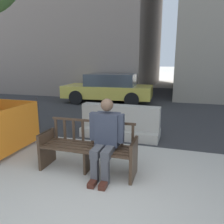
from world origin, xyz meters
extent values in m
plane|color=#B7B2A8|center=(0.00, 0.00, 0.00)|extent=(200.00, 200.00, 0.00)
cube|color=#333335|center=(0.00, 8.70, 0.00)|extent=(120.00, 12.00, 0.01)
cube|color=#473323|center=(-1.27, 1.23, 0.33)|extent=(0.05, 0.51, 0.66)
cube|color=#473323|center=(0.37, 1.22, 0.33)|extent=(0.05, 0.51, 0.66)
cube|color=#473323|center=(-0.45, 1.23, 0.22)|extent=(0.04, 0.32, 0.45)
cube|color=#473323|center=(-0.45, 1.00, 0.45)|extent=(1.60, 0.08, 0.02)
cube|color=#473323|center=(-0.45, 1.11, 0.45)|extent=(1.60, 0.08, 0.02)
cube|color=#473323|center=(-0.45, 1.23, 0.45)|extent=(1.60, 0.08, 0.02)
cube|color=#473323|center=(-0.45, 1.34, 0.45)|extent=(1.60, 0.08, 0.02)
cube|color=#473323|center=(-0.45, 1.46, 0.45)|extent=(1.60, 0.08, 0.02)
cube|color=#473323|center=(-0.45, 1.47, 0.86)|extent=(1.60, 0.04, 0.04)
cube|color=#473323|center=(-1.20, 1.47, 0.65)|extent=(0.04, 0.03, 0.38)
cube|color=#473323|center=(-1.01, 1.47, 0.65)|extent=(0.04, 0.03, 0.38)
cube|color=#473323|center=(-0.83, 1.47, 0.65)|extent=(0.04, 0.03, 0.38)
cube|color=#473323|center=(-0.64, 1.47, 0.65)|extent=(0.04, 0.03, 0.38)
cube|color=#473323|center=(-0.45, 1.47, 0.65)|extent=(0.04, 0.03, 0.38)
cube|color=#473323|center=(-0.26, 1.47, 0.65)|extent=(0.04, 0.03, 0.38)
cube|color=#473323|center=(-0.08, 1.47, 0.65)|extent=(0.04, 0.03, 0.38)
cube|color=#473323|center=(0.11, 1.46, 0.65)|extent=(0.04, 0.03, 0.38)
cube|color=#473323|center=(0.30, 1.46, 0.65)|extent=(0.04, 0.03, 0.38)
cube|color=#473323|center=(-1.27, 1.21, 0.65)|extent=(0.05, 0.46, 0.03)
cube|color=#473323|center=(0.37, 1.20, 0.65)|extent=(0.05, 0.46, 0.03)
cube|color=#383D4C|center=(-0.11, 1.30, 0.79)|extent=(0.40, 0.24, 0.56)
sphere|color=brown|center=(-0.11, 1.28, 1.21)|extent=(0.21, 0.21, 0.21)
cube|color=#4C4C51|center=(-0.20, 1.08, 0.48)|extent=(0.14, 0.44, 0.14)
cube|color=#4C4C51|center=(-0.02, 1.08, 0.48)|extent=(0.14, 0.44, 0.14)
cube|color=#4C4C51|center=(-0.20, 0.91, 0.23)|extent=(0.11, 0.11, 0.45)
cube|color=#4C4C51|center=(-0.02, 0.91, 0.23)|extent=(0.11, 0.11, 0.45)
cube|color=#4C2319|center=(-0.20, 0.83, 0.04)|extent=(0.11, 0.26, 0.08)
cube|color=#4C2319|center=(-0.02, 0.83, 0.04)|extent=(0.11, 0.26, 0.08)
cube|color=#383D4C|center=(-0.35, 1.27, 0.83)|extent=(0.09, 0.12, 0.48)
cube|color=#383D4C|center=(0.14, 1.26, 0.83)|extent=(0.09, 0.12, 0.48)
cube|color=#ADA89E|center=(-0.36, 3.16, 0.12)|extent=(2.02, 0.74, 0.24)
cube|color=#ADA89E|center=(-0.36, 3.16, 0.54)|extent=(2.01, 0.36, 0.60)
cylinder|color=#2D2D33|center=(-2.15, 2.26, 0.55)|extent=(0.05, 0.05, 1.09)
cube|color=orange|center=(-2.81, 2.26, 0.55)|extent=(1.31, 0.03, 0.92)
cube|color=orange|center=(-2.15, 1.60, 0.55)|extent=(0.03, 1.31, 0.92)
cube|color=#DBC64C|center=(-2.17, 7.82, 0.54)|extent=(4.22, 1.98, 0.56)
cube|color=#38424C|center=(-2.01, 7.83, 1.09)|extent=(2.33, 1.67, 0.54)
cylinder|color=black|center=(-3.41, 6.92, 0.32)|extent=(0.65, 0.25, 0.64)
cylinder|color=black|center=(-3.50, 8.59, 0.32)|extent=(0.65, 0.25, 0.64)
cylinder|color=black|center=(-0.85, 7.05, 0.32)|extent=(0.65, 0.25, 0.64)
cylinder|color=black|center=(-0.94, 8.72, 0.32)|extent=(0.65, 0.25, 0.64)
camera|label=1|loc=(0.98, -2.07, 1.89)|focal=35.00mm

